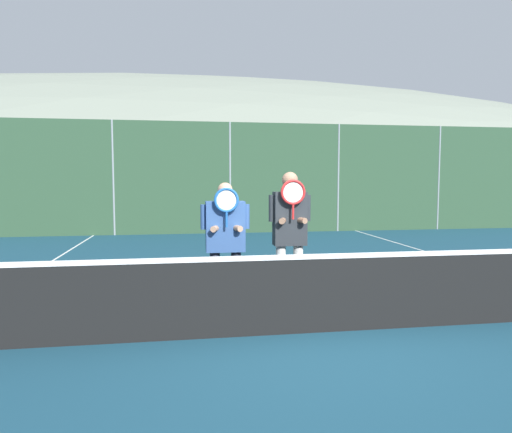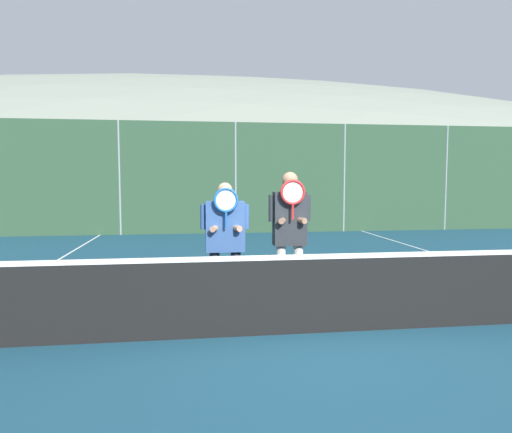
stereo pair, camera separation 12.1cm
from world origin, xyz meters
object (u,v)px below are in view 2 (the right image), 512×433
player_center_left (290,230)px  player_leftmost (225,236)px  car_center (294,200)px  car_far_left (49,203)px  car_left_of_center (173,201)px

player_center_left → player_leftmost: bearing=178.9°
player_leftmost → car_center: bearing=73.5°
car_far_left → car_center: bearing=0.8°
player_leftmost → car_center: (3.63, 12.28, -0.11)m
car_far_left → car_left_of_center: 4.59m
player_center_left → car_left_of_center: player_center_left is taller
player_leftmost → player_center_left: size_ratio=0.93×
car_left_of_center → car_center: 4.86m
car_far_left → car_left_of_center: (4.57, 0.43, 0.02)m
player_leftmost → car_left_of_center: (-1.22, 12.58, -0.13)m
player_leftmost → player_center_left: (0.85, -0.02, 0.08)m
player_center_left → car_far_left: (-6.64, 12.16, -0.22)m
player_center_left → car_center: bearing=77.3°
car_left_of_center → car_center: car_center is taller
player_center_left → car_far_left: 13.86m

